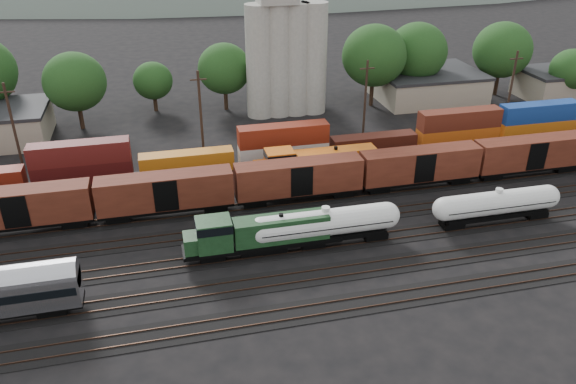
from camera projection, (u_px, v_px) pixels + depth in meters
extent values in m
plane|color=black|center=(330.00, 219.00, 63.45)|extent=(600.00, 600.00, 0.00)
cube|color=black|center=(380.00, 300.00, 50.48)|extent=(180.00, 3.20, 0.08)
cube|color=#382319|center=(383.00, 305.00, 49.82)|extent=(180.00, 0.08, 0.16)
cube|color=#382319|center=(377.00, 295.00, 51.06)|extent=(180.00, 0.08, 0.16)
cube|color=black|center=(361.00, 269.00, 54.80)|extent=(180.00, 3.20, 0.08)
cube|color=#382319|center=(363.00, 272.00, 54.14)|extent=(180.00, 0.08, 0.16)
cube|color=#382319|center=(358.00, 264.00, 55.38)|extent=(180.00, 0.08, 0.16)
cube|color=black|center=(344.00, 242.00, 59.12)|extent=(180.00, 3.20, 0.08)
cube|color=#382319|center=(346.00, 245.00, 58.46)|extent=(180.00, 0.08, 0.16)
cube|color=#382319|center=(342.00, 238.00, 59.70)|extent=(180.00, 0.08, 0.16)
cube|color=black|center=(330.00, 219.00, 63.43)|extent=(180.00, 3.20, 0.08)
cube|color=#382319|center=(332.00, 221.00, 62.78)|extent=(180.00, 0.08, 0.16)
cube|color=#382319|center=(328.00, 215.00, 64.02)|extent=(180.00, 0.08, 0.16)
cube|color=black|center=(318.00, 199.00, 67.75)|extent=(180.00, 3.20, 0.08)
cube|color=#382319|center=(319.00, 201.00, 67.09)|extent=(180.00, 0.08, 0.16)
cube|color=#382319|center=(316.00, 195.00, 68.33)|extent=(180.00, 0.08, 0.16)
cube|color=black|center=(307.00, 181.00, 72.07)|extent=(180.00, 3.20, 0.08)
cube|color=#382319|center=(308.00, 183.00, 71.41)|extent=(180.00, 0.08, 0.16)
cube|color=#382319|center=(306.00, 178.00, 72.65)|extent=(180.00, 0.08, 0.16)
cube|color=black|center=(297.00, 165.00, 76.38)|extent=(180.00, 3.20, 0.08)
cube|color=#382319|center=(299.00, 167.00, 75.73)|extent=(180.00, 0.08, 0.16)
cube|color=#382319|center=(296.00, 162.00, 76.97)|extent=(180.00, 0.08, 0.16)
cube|color=black|center=(263.00, 243.00, 56.76)|extent=(16.09, 2.75, 0.38)
cube|color=black|center=(263.00, 246.00, 56.95)|extent=(4.73, 2.08, 0.76)
cube|color=#183A1C|center=(281.00, 228.00, 56.48)|extent=(9.66, 2.27, 2.56)
cube|color=#183A1C|center=(214.00, 234.00, 54.95)|extent=(3.41, 2.75, 3.12)
cube|color=black|center=(213.00, 225.00, 54.49)|extent=(3.50, 2.84, 0.85)
cube|color=#183A1C|center=(191.00, 243.00, 54.81)|extent=(1.51, 2.27, 1.70)
cylinder|color=black|center=(281.00, 216.00, 55.83)|extent=(0.47, 0.47, 0.47)
cube|color=black|center=(212.00, 255.00, 55.97)|extent=(2.46, 1.89, 0.66)
cube|color=black|center=(312.00, 242.00, 58.10)|extent=(2.46, 1.89, 0.66)
cylinder|color=white|center=(325.00, 223.00, 57.43)|extent=(13.43, 2.77, 2.77)
sphere|color=white|center=(261.00, 230.00, 56.04)|extent=(2.77, 2.77, 2.77)
sphere|color=white|center=(387.00, 215.00, 58.82)|extent=(2.77, 2.77, 2.77)
cylinder|color=white|center=(326.00, 209.00, 56.70)|extent=(0.86, 0.86, 0.48)
cube|color=black|center=(325.00, 223.00, 57.43)|extent=(13.74, 2.90, 0.08)
cube|color=black|center=(325.00, 235.00, 58.13)|extent=(12.97, 2.10, 0.48)
cube|color=black|center=(273.00, 247.00, 57.26)|extent=(2.48, 1.91, 0.67)
cube|color=black|center=(374.00, 233.00, 59.53)|extent=(2.48, 1.91, 0.67)
cylinder|color=white|center=(497.00, 203.00, 61.57)|extent=(12.63, 2.60, 2.60)
sphere|color=white|center=(445.00, 209.00, 60.27)|extent=(2.60, 2.60, 2.60)
sphere|color=white|center=(547.00, 196.00, 62.88)|extent=(2.60, 2.60, 2.60)
cylinder|color=white|center=(499.00, 191.00, 60.89)|extent=(0.81, 0.81, 0.45)
cube|color=black|center=(497.00, 203.00, 61.57)|extent=(12.91, 2.73, 0.07)
cube|color=black|center=(495.00, 214.00, 62.23)|extent=(12.20, 1.97, 0.45)
cube|color=black|center=(452.00, 224.00, 61.41)|extent=(2.33, 1.79, 0.63)
cube|color=black|center=(535.00, 213.00, 63.55)|extent=(2.33, 1.79, 0.63)
cube|color=black|center=(53.00, 308.00, 48.68)|extent=(2.40, 1.84, 0.65)
cube|color=black|center=(319.00, 171.00, 71.84)|extent=(17.38, 2.80, 0.39)
cube|color=black|center=(319.00, 174.00, 72.04)|extent=(4.83, 2.12, 0.77)
cube|color=#D45F12|center=(335.00, 159.00, 71.59)|extent=(10.43, 2.32, 2.61)
cube|color=#D45F12|center=(280.00, 162.00, 69.94)|extent=(3.48, 2.80, 3.19)
cube|color=black|center=(280.00, 155.00, 69.48)|extent=(3.57, 2.90, 0.87)
cube|color=#D45F12|center=(261.00, 169.00, 69.77)|extent=(1.54, 2.32, 1.74)
cylinder|color=black|center=(336.00, 148.00, 70.92)|extent=(0.48, 0.48, 0.48)
cube|color=black|center=(277.00, 180.00, 70.98)|extent=(2.51, 1.93, 0.68)
cube|color=black|center=(360.00, 171.00, 73.28)|extent=(2.51, 1.93, 0.68)
cube|color=black|center=(22.00, 223.00, 60.35)|extent=(15.00, 2.60, 0.40)
cube|color=#501F13|center=(18.00, 206.00, 59.38)|extent=(15.00, 2.90, 3.80)
cube|color=black|center=(167.00, 207.00, 63.53)|extent=(15.00, 2.60, 0.40)
cube|color=#501F13|center=(165.00, 190.00, 62.57)|extent=(15.00, 2.90, 3.80)
cube|color=black|center=(299.00, 192.00, 66.72)|extent=(15.00, 2.60, 0.40)
cube|color=#501F13|center=(299.00, 176.00, 65.75)|extent=(15.00, 2.90, 3.80)
cube|color=black|center=(418.00, 179.00, 69.91)|extent=(15.00, 2.60, 0.40)
cube|color=#501F13|center=(420.00, 164.00, 68.94)|extent=(15.00, 2.90, 3.80)
cube|color=black|center=(527.00, 167.00, 73.09)|extent=(15.00, 2.60, 0.40)
cube|color=#501F13|center=(530.00, 152.00, 72.12)|extent=(15.00, 2.90, 3.80)
cube|color=black|center=(297.00, 162.00, 76.17)|extent=(160.00, 2.60, 0.60)
cube|color=#3F0F0E|center=(83.00, 172.00, 69.74)|extent=(12.00, 2.40, 2.60)
cube|color=#521513|center=(80.00, 152.00, 68.54)|extent=(12.00, 2.40, 2.60)
cube|color=#CA6E14|center=(187.00, 162.00, 72.39)|extent=(12.00, 2.40, 2.60)
cube|color=silver|center=(283.00, 153.00, 75.03)|extent=(12.00, 2.40, 2.60)
cube|color=maroon|center=(283.00, 134.00, 73.84)|extent=(12.00, 2.40, 2.60)
cube|color=#41170F|center=(373.00, 144.00, 77.68)|extent=(12.00, 2.40, 2.60)
cube|color=#C65514|center=(457.00, 136.00, 80.33)|extent=(12.00, 2.40, 2.60)
cube|color=#552013|center=(460.00, 119.00, 79.13)|extent=(12.00, 2.40, 2.60)
cube|color=#C96814|center=(536.00, 129.00, 82.98)|extent=(12.00, 2.40, 2.60)
cube|color=navy|center=(539.00, 112.00, 81.78)|extent=(12.00, 2.40, 2.60)
cylinder|color=#A29F94|center=(260.00, 62.00, 90.19)|extent=(4.40, 4.40, 18.00)
cylinder|color=#A29F94|center=(278.00, 61.00, 90.81)|extent=(4.40, 4.40, 18.00)
cylinder|color=#A29F94|center=(296.00, 60.00, 91.43)|extent=(4.40, 4.40, 18.00)
cylinder|color=#A29F94|center=(313.00, 59.00, 92.05)|extent=(4.40, 4.40, 18.00)
cube|color=#9E937F|center=(427.00, 86.00, 101.41)|extent=(18.00, 14.00, 4.60)
cube|color=#232326|center=(428.00, 72.00, 100.24)|extent=(18.36, 14.28, 0.50)
cube|color=#9E937F|center=(565.00, 85.00, 102.26)|extent=(16.00, 10.00, 4.60)
cube|color=#232326|center=(568.00, 71.00, 101.09)|extent=(16.32, 10.20, 0.50)
cylinder|color=black|center=(81.00, 118.00, 88.12)|extent=(0.70, 0.70, 3.47)
ellipsoid|color=#21491B|center=(75.00, 82.00, 85.44)|extent=(9.42, 9.42, 8.93)
cylinder|color=black|center=(155.00, 104.00, 95.90)|extent=(0.70, 0.70, 2.42)
ellipsoid|color=#21491B|center=(153.00, 81.00, 94.03)|extent=(6.57, 6.57, 6.22)
cylinder|color=black|center=(226.00, 100.00, 96.38)|extent=(0.70, 0.70, 3.27)
ellipsoid|color=#21491B|center=(224.00, 69.00, 93.85)|extent=(8.88, 8.88, 8.41)
cylinder|color=black|center=(296.00, 93.00, 100.42)|extent=(0.70, 0.70, 2.84)
ellipsoid|color=#21491B|center=(296.00, 67.00, 98.22)|extent=(7.71, 7.71, 7.31)
cylinder|color=black|center=(371.00, 94.00, 98.04)|extent=(0.70, 0.70, 4.04)
ellipsoid|color=#21491B|center=(374.00, 56.00, 94.92)|extent=(10.95, 10.95, 10.38)
cylinder|color=black|center=(413.00, 88.00, 101.71)|extent=(0.70, 0.70, 3.90)
ellipsoid|color=#21491B|center=(417.00, 52.00, 98.70)|extent=(10.59, 10.59, 10.03)
cylinder|color=black|center=(496.00, 85.00, 103.52)|extent=(0.70, 0.70, 3.82)
ellipsoid|color=#21491B|center=(502.00, 50.00, 100.57)|extent=(10.36, 10.36, 9.82)
cylinder|color=black|center=(566.00, 95.00, 99.79)|extent=(0.70, 0.70, 2.73)
ellipsoid|color=#21491B|center=(572.00, 70.00, 97.68)|extent=(7.42, 7.42, 7.03)
cylinder|color=black|center=(14.00, 128.00, 72.24)|extent=(0.36, 0.36, 12.00)
cube|color=black|center=(5.00, 92.00, 70.03)|extent=(2.20, 0.18, 0.18)
cylinder|color=black|center=(201.00, 114.00, 77.20)|extent=(0.36, 0.36, 12.00)
cube|color=black|center=(198.00, 80.00, 75.00)|extent=(2.20, 0.18, 0.18)
cylinder|color=black|center=(365.00, 101.00, 82.17)|extent=(0.36, 0.36, 12.00)
cube|color=black|center=(367.00, 68.00, 79.96)|extent=(2.20, 0.18, 0.18)
cylinder|color=black|center=(511.00, 90.00, 87.13)|extent=(0.36, 0.36, 12.00)
cube|color=black|center=(517.00, 59.00, 84.92)|extent=(2.20, 0.18, 0.18)
ellipsoid|color=#59665B|center=(257.00, 14.00, 306.69)|extent=(520.00, 286.00, 130.00)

